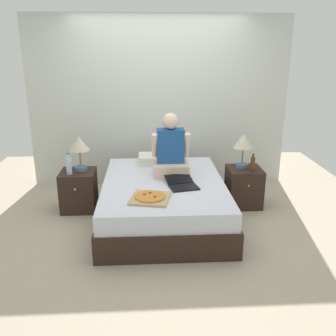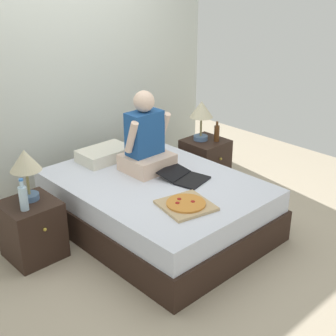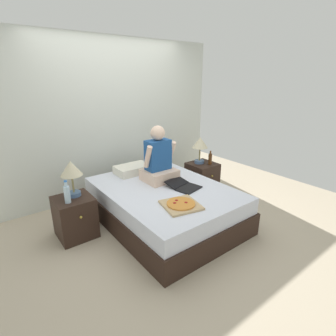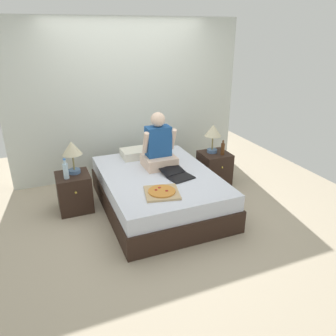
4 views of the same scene
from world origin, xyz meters
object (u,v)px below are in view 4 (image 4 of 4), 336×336
Objects in this scene: water_bottle at (66,171)px; lamp_on_right_nightstand at (213,132)px; lamp_on_left_nightstand at (72,150)px; bed at (159,191)px; beer_bottle at (223,149)px; nightstand_right at (214,168)px; person_seated at (159,147)px; laptop at (178,175)px; pizza_box at (162,192)px; nightstand_left at (74,192)px.

lamp_on_right_nightstand is at bearing 3.58° from water_bottle.
lamp_on_left_nightstand is at bearing 49.40° from water_bottle.
bed is 1.25m from beer_bottle.
nightstand_right is at bearing 2.27° from water_bottle.
water_bottle is at bearing 179.76° from beer_bottle.
person_seated is 0.53m from laptop.
lamp_on_right_nightstand is at bearing 38.55° from pizza_box.
pizza_box is (0.89, -0.98, -0.32)m from lamp_on_left_nightstand.
water_bottle is (-0.12, -0.14, -0.22)m from lamp_on_left_nightstand.
person_seated reaches higher than lamp_on_left_nightstand.
nightstand_right is (2.15, -0.05, -0.59)m from lamp_on_left_nightstand.
lamp_on_left_nightstand is 1.00× the size of lamp_on_right_nightstand.
lamp_on_right_nightstand is at bearing 10.12° from person_seated.
bed is 4.27× the size of laptop.
nightstand_left is 0.59m from lamp_on_left_nightstand.
laptop reaches higher than pizza_box.
lamp_on_left_nightstand reaches higher than pizza_box.
pizza_box is (-1.23, -0.98, -0.32)m from lamp_on_right_nightstand.
laptop is at bearing -154.21° from beer_bottle.
nightstand_right reaches higher than bed.
bed is 3.88× the size of nightstand_left.
nightstand_left is 2.26× the size of beer_bottle.
laptop is at bearing -23.31° from nightstand_left.
nightstand_left is 2.19m from nightstand_right.
laptop is (1.26, -0.61, -0.32)m from lamp_on_left_nightstand.
person_seated reaches higher than lamp_on_right_nightstand.
beer_bottle is at bearing 1.18° from person_seated.
laptop is at bearing -147.62° from nightstand_right.
nightstand_left is 1.09× the size of pizza_box.
pizza_box is (0.93, -0.93, 0.26)m from nightstand_left.
lamp_on_right_nightstand reaches higher than pizza_box.
pizza_box is at bearing -45.19° from nightstand_left.
lamp_on_left_nightstand is 1.36m from pizza_box.
nightstand_left is 0.39m from water_bottle.
beer_bottle is at bearing -56.31° from lamp_on_right_nightstand.
water_bottle is 0.61× the size of lamp_on_right_nightstand.
lamp_on_right_nightstand reaches higher than beer_bottle.
beer_bottle reaches higher than nightstand_right.
laptop is (-0.86, -0.61, -0.32)m from lamp_on_right_nightstand.
pizza_box is at bearing -108.36° from person_seated.
water_bottle is at bearing -130.60° from lamp_on_left_nightstand.
beer_bottle is (2.22, -0.15, -0.23)m from lamp_on_left_nightstand.
pizza_box reaches higher than nightstand_left.
bed is 4.49× the size of lamp_on_left_nightstand.
lamp_on_right_nightstand is 0.95× the size of pizza_box.
beer_bottle is 0.29× the size of person_seated.
water_bottle is 0.58× the size of pizza_box.
lamp_on_right_nightstand is at bearing 123.69° from beer_bottle.
bed is 3.88× the size of nightstand_right.
beer_bottle is 1.57m from pizza_box.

